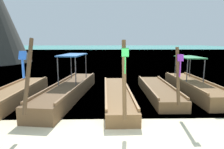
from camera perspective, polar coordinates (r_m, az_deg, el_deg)
sea_water at (r=66.65m, az=-1.22°, el=7.28°), size 120.00×120.00×0.00m
longtail_boat_pink_ribbon at (r=10.25m, az=-25.79°, el=-4.98°), size 1.29×6.06×2.69m
longtail_boat_blue_ribbon at (r=9.81m, az=-12.39°, el=-4.40°), size 2.09×7.38×2.81m
longtail_boat_green_ribbon at (r=9.15m, az=1.51°, el=-5.94°), size 1.21×6.56×2.75m
longtail_boat_violet_ribbon at (r=10.21m, az=13.18°, el=-4.55°), size 1.27×5.58×2.50m
longtail_boat_turquoise_ribbon at (r=11.09m, az=22.36°, el=-3.30°), size 1.29×6.16×2.44m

